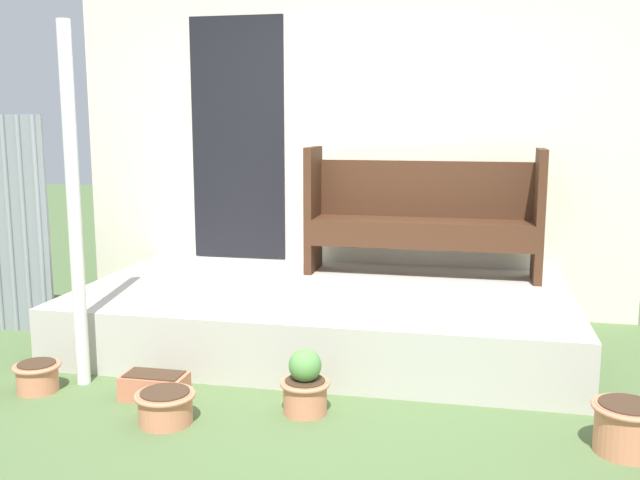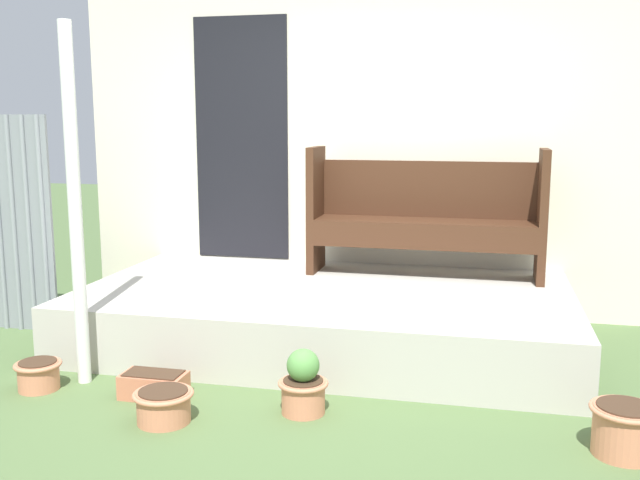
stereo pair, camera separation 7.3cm
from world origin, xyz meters
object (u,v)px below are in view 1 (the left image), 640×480
support_post (74,209)px  flower_pot_right (305,385)px  planter_box_rect (154,386)px  flower_pot_far_right (626,426)px  flower_pot_left (37,375)px  flower_pot_middle (165,405)px  bench (423,210)px

support_post → flower_pot_right: (1.41, -0.15, -0.91)m
flower_pot_right → planter_box_rect: (-0.89, 0.02, -0.08)m
flower_pot_right → flower_pot_far_right: flower_pot_right is taller
flower_pot_left → flower_pot_middle: 0.96m
support_post → planter_box_rect: 1.13m
planter_box_rect → flower_pot_left: bearing=-176.8°
flower_pot_left → flower_pot_middle: bearing=-15.7°
support_post → flower_pot_far_right: (3.02, -0.29, -0.93)m
bench → flower_pot_middle: (-1.17, -2.12, -0.80)m
bench → flower_pot_middle: bearing=-118.5°
bench → flower_pot_middle: bench is taller
flower_pot_middle → planter_box_rect: 0.36m
flower_pot_middle → flower_pot_far_right: flower_pot_far_right is taller
bench → planter_box_rect: bearing=-126.6°
support_post → flower_pot_left: 1.00m
bench → flower_pot_right: (-0.49, -1.84, -0.74)m
bench → flower_pot_middle: 2.55m
flower_pot_left → flower_pot_far_right: bearing=-2.1°
bench → flower_pot_left: bench is taller
support_post → flower_pot_far_right: support_post is taller
support_post → flower_pot_middle: size_ratio=6.62×
flower_pot_middle → planter_box_rect: size_ratio=0.87×
flower_pot_far_right → flower_pot_right: bearing=175.2°
flower_pot_left → planter_box_rect: bearing=3.2°
flower_pot_left → support_post: bearing=41.7°
support_post → flower_pot_middle: 1.28m
flower_pot_far_right → planter_box_rect: bearing=176.4°
bench → support_post: bearing=-137.9°
support_post → flower_pot_left: support_post is taller
flower_pot_middle → bench: bearing=61.0°
bench → planter_box_rect: 2.42m
flower_pot_far_right → planter_box_rect: 2.50m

